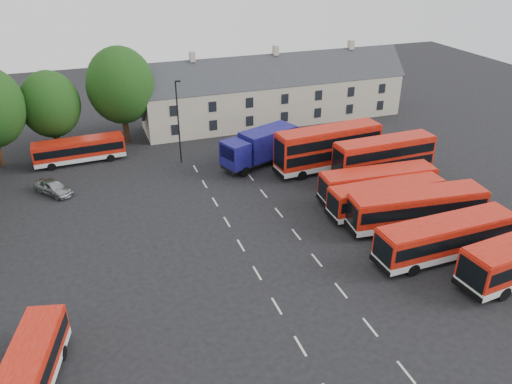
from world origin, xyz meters
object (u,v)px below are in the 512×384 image
Objects in this scene: bus_dd_south at (384,156)px; box_truck at (260,146)px; silver_car at (53,187)px; lamppost at (178,120)px; bus_west at (25,381)px.

bus_dd_south is 1.17× the size of box_truck.
silver_car is (-32.33, 7.78, -1.78)m from bus_dd_south.
bus_dd_south is at bearing -30.71° from lamppost.
box_truck is 1.00× the size of lamppost.
box_truck is at bearing -38.47° from silver_car.
box_truck is at bearing 143.52° from bus_dd_south.
box_truck reaches higher than silver_car.
silver_car is at bearing 165.11° from bus_dd_south.
box_truck is (22.74, 25.62, 0.51)m from bus_west.
box_truck reaches higher than bus_west.
lamppost reaches higher than silver_car.
lamppost reaches higher than bus_dd_south.
lamppost is at bearing -23.60° from silver_car.
lamppost is (-18.87, 11.21, 2.44)m from bus_dd_south.
bus_west is 2.34× the size of silver_car.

